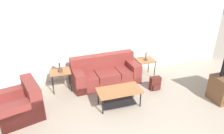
{
  "coord_description": "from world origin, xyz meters",
  "views": [
    {
      "loc": [
        -1.44,
        -1.76,
        3.04
      ],
      "look_at": [
        -0.01,
        2.75,
        0.8
      ],
      "focal_mm": 32.0,
      "sensor_mm": 36.0,
      "label": 1
    }
  ],
  "objects": [
    {
      "name": "armchair",
      "position": [
        -2.3,
        2.49,
        0.29
      ],
      "size": [
        1.14,
        1.18,
        0.8
      ],
      "color": "maroon",
      "rests_on": "ground_plane"
    },
    {
      "name": "picture_frame",
      "position": [
        -1.3,
        3.31,
        0.64
      ],
      "size": [
        0.1,
        0.04,
        0.13
      ],
      "color": "#4C3828",
      "rests_on": "side_table_left"
    },
    {
      "name": "wall_back",
      "position": [
        0.0,
        3.99,
        1.3
      ],
      "size": [
        9.03,
        0.06,
        2.6
      ],
      "color": "white",
      "rests_on": "ground_plane"
    },
    {
      "name": "side_table_left",
      "position": [
        -1.31,
        3.39,
        0.52
      ],
      "size": [
        0.56,
        0.5,
        0.58
      ],
      "color": "#935B33",
      "rests_on": "ground_plane"
    },
    {
      "name": "backpack",
      "position": [
        1.22,
        2.56,
        0.19
      ],
      "size": [
        0.3,
        0.24,
        0.39
      ],
      "color": "#4C1E19",
      "rests_on": "ground_plane"
    },
    {
      "name": "table_lamp_left",
      "position": [
        -1.31,
        3.39,
        0.97
      ],
      "size": [
        0.28,
        0.28,
        0.52
      ],
      "color": "#472D1E",
      "rests_on": "side_table_left"
    },
    {
      "name": "side_table_right",
      "position": [
        1.3,
        3.39,
        0.52
      ],
      "size": [
        0.56,
        0.5,
        0.58
      ],
      "color": "#935B33",
      "rests_on": "ground_plane"
    },
    {
      "name": "couch",
      "position": [
        -0.01,
        3.39,
        0.3
      ],
      "size": [
        2.03,
        0.98,
        0.82
      ],
      "color": "maroon",
      "rests_on": "ground_plane"
    },
    {
      "name": "table_lamp_right",
      "position": [
        1.3,
        3.39,
        0.97
      ],
      "size": [
        0.28,
        0.28,
        0.52
      ],
      "color": "#472D1E",
      "rests_on": "side_table_right"
    },
    {
      "name": "coffee_table",
      "position": [
        -0.01,
        2.16,
        0.33
      ],
      "size": [
        1.09,
        0.56,
        0.45
      ],
      "color": "#935B33",
      "rests_on": "ground_plane"
    }
  ]
}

